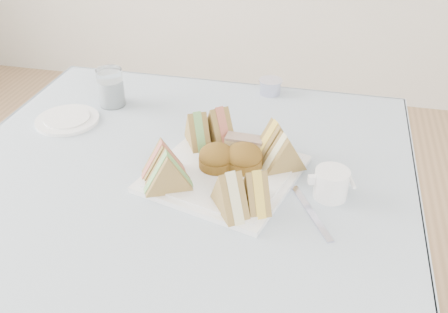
% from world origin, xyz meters
% --- Properties ---
extents(table, '(0.90, 0.90, 0.74)m').
position_xyz_m(table, '(0.00, 0.00, 0.37)').
color(table, brown).
rests_on(table, floor).
extents(tablecloth, '(1.02, 1.02, 0.01)m').
position_xyz_m(tablecloth, '(0.00, 0.00, 0.74)').
color(tablecloth, '#A4B6C9').
rests_on(tablecloth, table).
extents(serving_plate, '(0.36, 0.36, 0.01)m').
position_xyz_m(serving_plate, '(0.10, 0.03, 0.75)').
color(serving_plate, white).
rests_on(serving_plate, tablecloth).
extents(sandwich_fl_a, '(0.10, 0.08, 0.08)m').
position_xyz_m(sandwich_fl_a, '(-0.02, -0.01, 0.80)').
color(sandwich_fl_a, olive).
rests_on(sandwich_fl_a, serving_plate).
extents(sandwich_fl_b, '(0.11, 0.08, 0.09)m').
position_xyz_m(sandwich_fl_b, '(0.00, -0.05, 0.80)').
color(sandwich_fl_b, olive).
rests_on(sandwich_fl_b, serving_plate).
extents(sandwich_fr_a, '(0.08, 0.10, 0.08)m').
position_xyz_m(sandwich_fr_a, '(0.19, -0.06, 0.80)').
color(sandwich_fr_a, olive).
rests_on(sandwich_fr_a, serving_plate).
extents(sandwich_fr_b, '(0.09, 0.11, 0.09)m').
position_xyz_m(sandwich_fr_b, '(0.14, -0.09, 0.80)').
color(sandwich_fr_b, olive).
rests_on(sandwich_fr_b, serving_plate).
extents(sandwich_bl_a, '(0.09, 0.10, 0.08)m').
position_xyz_m(sandwich_bl_a, '(0.02, 0.13, 0.80)').
color(sandwich_bl_a, olive).
rests_on(sandwich_bl_a, serving_plate).
extents(sandwich_bl_b, '(0.10, 0.11, 0.09)m').
position_xyz_m(sandwich_bl_b, '(0.06, 0.16, 0.80)').
color(sandwich_bl_b, olive).
rests_on(sandwich_bl_b, serving_plate).
extents(sandwich_br_a, '(0.10, 0.09, 0.08)m').
position_xyz_m(sandwich_br_a, '(0.22, 0.07, 0.80)').
color(sandwich_br_a, olive).
rests_on(sandwich_br_a, serving_plate).
extents(sandwich_br_b, '(0.11, 0.09, 0.09)m').
position_xyz_m(sandwich_br_b, '(0.20, 0.12, 0.80)').
color(sandwich_br_b, olive).
rests_on(sandwich_br_b, serving_plate).
extents(scone_left, '(0.10, 0.10, 0.05)m').
position_xyz_m(scone_left, '(0.08, 0.04, 0.78)').
color(scone_left, brown).
rests_on(scone_left, serving_plate).
extents(scone_right, '(0.09, 0.09, 0.05)m').
position_xyz_m(scone_right, '(0.14, 0.06, 0.79)').
color(scone_right, brown).
rests_on(scone_right, serving_plate).
extents(pastry_slice, '(0.09, 0.04, 0.04)m').
position_xyz_m(pastry_slice, '(0.13, 0.12, 0.78)').
color(pastry_slice, tan).
rests_on(pastry_slice, serving_plate).
extents(side_plate, '(0.21, 0.21, 0.01)m').
position_xyz_m(side_plate, '(-0.35, 0.18, 0.75)').
color(side_plate, white).
rests_on(side_plate, tablecloth).
extents(water_glass, '(0.08, 0.08, 0.10)m').
position_xyz_m(water_glass, '(-0.27, 0.29, 0.80)').
color(water_glass, white).
rests_on(water_glass, tablecloth).
extents(tea_strainer, '(0.08, 0.08, 0.04)m').
position_xyz_m(tea_strainer, '(0.14, 0.46, 0.76)').
color(tea_strainer, silver).
rests_on(tea_strainer, tablecloth).
extents(knife, '(0.10, 0.16, 0.00)m').
position_xyz_m(knife, '(0.30, -0.05, 0.75)').
color(knife, silver).
rests_on(knife, tablecloth).
extents(fork, '(0.05, 0.17, 0.00)m').
position_xyz_m(fork, '(0.20, 0.01, 0.75)').
color(fork, silver).
rests_on(fork, tablecloth).
extents(creamer_jug, '(0.09, 0.09, 0.06)m').
position_xyz_m(creamer_jug, '(0.33, 0.01, 0.78)').
color(creamer_jug, white).
rests_on(creamer_jug, tablecloth).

